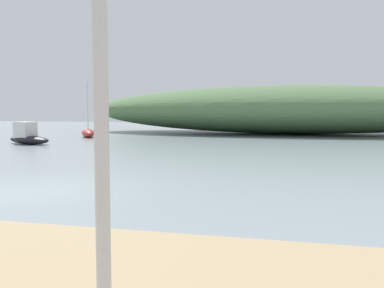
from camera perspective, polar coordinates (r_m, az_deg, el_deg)
ground_plane at (r=12.10m, az=-20.11°, el=-5.85°), size 120.00×120.00×0.00m
distant_hill at (r=39.61m, az=12.77°, el=4.46°), size 36.85×12.62×4.27m
motorboat_outer_mooring at (r=28.64m, az=-20.94°, el=0.95°), size 3.64×2.22×1.38m
sailboat_by_sandbar at (r=34.54m, az=-13.60°, el=1.46°), size 2.61×3.35×4.27m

